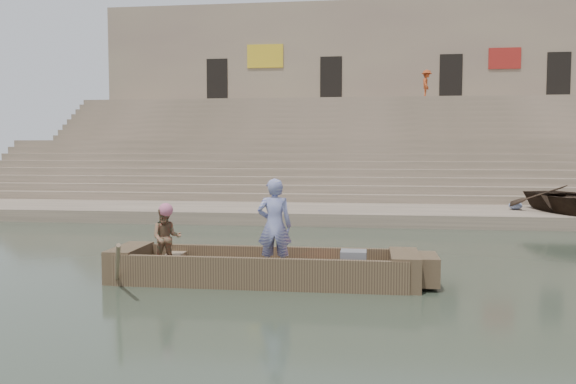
% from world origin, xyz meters
% --- Properties ---
extents(ground, '(120.00, 120.00, 0.00)m').
position_xyz_m(ground, '(0.00, 0.00, 0.00)').
color(ground, '#2B3629').
rests_on(ground, ground).
extents(lower_landing, '(32.00, 4.00, 0.40)m').
position_xyz_m(lower_landing, '(0.00, 8.00, 0.20)').
color(lower_landing, gray).
rests_on(lower_landing, ground).
extents(mid_landing, '(32.00, 3.00, 2.80)m').
position_xyz_m(mid_landing, '(0.00, 15.50, 1.40)').
color(mid_landing, gray).
rests_on(mid_landing, ground).
extents(upper_landing, '(32.00, 3.00, 5.20)m').
position_xyz_m(upper_landing, '(0.00, 22.50, 2.60)').
color(upper_landing, gray).
rests_on(upper_landing, ground).
extents(ghat_steps, '(32.00, 11.00, 5.20)m').
position_xyz_m(ghat_steps, '(0.00, 17.19, 1.80)').
color(ghat_steps, gray).
rests_on(ghat_steps, ground).
extents(building_wall, '(32.00, 5.07, 11.20)m').
position_xyz_m(building_wall, '(0.00, 26.50, 5.60)').
color(building_wall, gray).
rests_on(building_wall, ground).
extents(main_rowboat, '(5.00, 1.30, 0.22)m').
position_xyz_m(main_rowboat, '(-1.62, -1.82, 0.11)').
color(main_rowboat, brown).
rests_on(main_rowboat, ground).
extents(rowboat_trim, '(6.04, 2.63, 1.82)m').
position_xyz_m(rowboat_trim, '(-1.42, -1.83, 0.31)').
color(rowboat_trim, brown).
rests_on(rowboat_trim, ground).
extents(standing_man, '(0.64, 0.44, 1.69)m').
position_xyz_m(standing_man, '(-1.38, -1.98, 1.07)').
color(standing_man, navy).
rests_on(standing_man, main_rowboat).
extents(rowing_man, '(0.66, 0.58, 1.15)m').
position_xyz_m(rowing_man, '(-3.41, -1.93, 0.80)').
color(rowing_man, '#267346').
rests_on(rowing_man, main_rowboat).
extents(television, '(0.46, 0.42, 0.40)m').
position_xyz_m(television, '(0.01, -1.82, 0.42)').
color(television, slate).
rests_on(television, main_rowboat).
extents(pedestrian, '(0.72, 1.06, 1.52)m').
position_xyz_m(pedestrian, '(3.40, 21.60, 5.96)').
color(pedestrian, '#A6401C').
rests_on(pedestrian, upper_landing).
extents(cloth_bundles, '(13.85, 1.57, 0.26)m').
position_xyz_m(cloth_bundles, '(4.14, 8.11, 0.53)').
color(cloth_bundles, '#3F5999').
rests_on(cloth_bundles, lower_landing).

